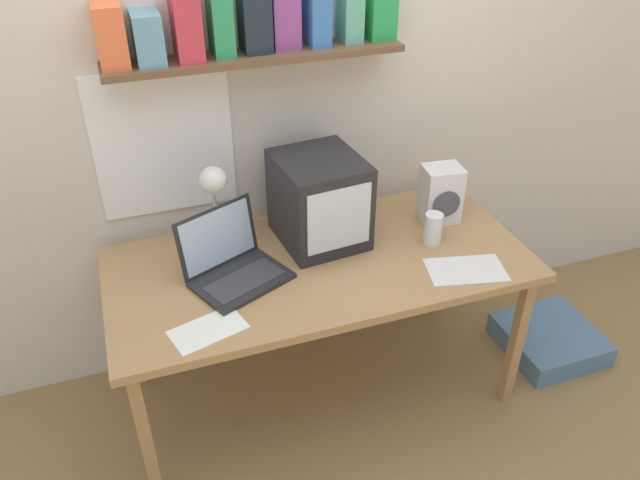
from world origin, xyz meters
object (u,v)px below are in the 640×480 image
at_px(juice_glass, 433,230).
at_px(space_heater, 441,194).
at_px(corner_desk, 320,273).
at_px(loose_paper_near_laptop, 466,270).
at_px(open_notebook, 208,330).
at_px(laptop, 231,261).
at_px(crt_monitor, 319,200).
at_px(desk_lamp, 214,194).
at_px(floor_cushion, 549,339).

xyz_separation_m(juice_glass, space_heater, (0.11, 0.15, 0.06)).
bearing_deg(corner_desk, loose_paper_near_laptop, -25.58).
distance_m(corner_desk, open_notebook, 0.56).
relative_size(laptop, open_notebook, 1.51).
bearing_deg(space_heater, open_notebook, -154.36).
xyz_separation_m(crt_monitor, desk_lamp, (-0.41, 0.05, 0.08)).
xyz_separation_m(space_heater, floor_cushion, (0.56, -0.25, -0.78)).
distance_m(juice_glass, space_heater, 0.20).
relative_size(crt_monitor, laptop, 0.92).
distance_m(crt_monitor, juice_glass, 0.48).
distance_m(corner_desk, desk_lamp, 0.52).
bearing_deg(loose_paper_near_laptop, laptop, 162.58).
bearing_deg(loose_paper_near_laptop, corner_desk, 154.42).
bearing_deg(juice_glass, crt_monitor, 156.30).
bearing_deg(crt_monitor, open_notebook, -148.21).
height_order(corner_desk, crt_monitor, crt_monitor).
bearing_deg(desk_lamp, laptop, -82.53).
height_order(loose_paper_near_laptop, open_notebook, same).
relative_size(space_heater, floor_cushion, 0.58).
bearing_deg(desk_lamp, juice_glass, -10.92).
bearing_deg(open_notebook, space_heater, 19.52).
bearing_deg(laptop, juice_glass, -27.27).
bearing_deg(floor_cushion, juice_glass, 171.92).
height_order(laptop, loose_paper_near_laptop, laptop).
bearing_deg(juice_glass, floor_cushion, -8.08).
relative_size(corner_desk, floor_cushion, 3.85).
xyz_separation_m(corner_desk, loose_paper_near_laptop, (0.51, -0.25, 0.06)).
relative_size(crt_monitor, space_heater, 1.56).
xyz_separation_m(crt_monitor, open_notebook, (-0.55, -0.42, -0.18)).
relative_size(corner_desk, open_notebook, 5.89).
height_order(crt_monitor, floor_cushion, crt_monitor).
bearing_deg(space_heater, desk_lamp, -179.07).
bearing_deg(desk_lamp, corner_desk, -26.01).
bearing_deg(space_heater, loose_paper_near_laptop, -95.71).
bearing_deg(loose_paper_near_laptop, juice_glass, 98.70).
relative_size(desk_lamp, open_notebook, 1.34).
xyz_separation_m(space_heater, open_notebook, (-1.08, -0.38, -0.12)).
height_order(corner_desk, desk_lamp, desk_lamp).
distance_m(crt_monitor, loose_paper_near_laptop, 0.64).
relative_size(corner_desk, laptop, 3.90).
distance_m(space_heater, floor_cushion, 0.99).
bearing_deg(floor_cushion, space_heater, 155.79).
bearing_deg(juice_glass, loose_paper_near_laptop, -81.30).
height_order(juice_glass, open_notebook, juice_glass).
distance_m(open_notebook, floor_cushion, 1.77).
bearing_deg(loose_paper_near_laptop, desk_lamp, 152.04).
bearing_deg(open_notebook, laptop, 62.21).
relative_size(laptop, juice_glass, 3.18).
height_order(juice_glass, loose_paper_near_laptop, juice_glass).
relative_size(desk_lamp, juice_glass, 2.82).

